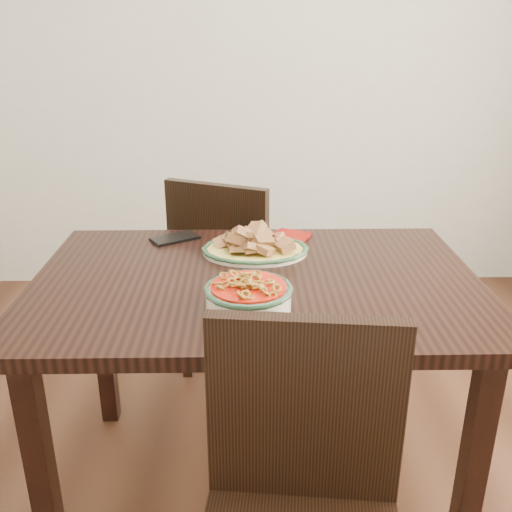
{
  "coord_description": "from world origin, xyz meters",
  "views": [
    {
      "loc": [
        0.06,
        -1.45,
        1.42
      ],
      "look_at": [
        0.09,
        0.09,
        0.81
      ],
      "focal_mm": 40.0,
      "sensor_mm": 36.0,
      "label": 1
    }
  ],
  "objects_px": {
    "fish_plate": "(255,240)",
    "noodle_bowl": "(248,293)",
    "chair_far": "(229,270)",
    "smartphone": "(175,238)",
    "chair_near": "(302,510)",
    "dining_table": "(256,305)"
  },
  "relations": [
    {
      "from": "fish_plate",
      "to": "noodle_bowl",
      "type": "relative_size",
      "value": 1.46
    },
    {
      "from": "chair_far",
      "to": "noodle_bowl",
      "type": "xyz_separation_m",
      "value": [
        0.07,
        -0.85,
        0.29
      ]
    },
    {
      "from": "smartphone",
      "to": "noodle_bowl",
      "type": "bearing_deg",
      "value": -96.1
    },
    {
      "from": "chair_near",
      "to": "fish_plate",
      "type": "relative_size",
      "value": 2.65
    },
    {
      "from": "dining_table",
      "to": "chair_far",
      "type": "distance_m",
      "value": 0.67
    },
    {
      "from": "chair_near",
      "to": "smartphone",
      "type": "distance_m",
      "value": 1.05
    },
    {
      "from": "chair_far",
      "to": "chair_near",
      "type": "xyz_separation_m",
      "value": [
        0.18,
        -1.27,
        0.0
      ]
    },
    {
      "from": "fish_plate",
      "to": "dining_table",
      "type": "bearing_deg",
      "value": -90.1
    },
    {
      "from": "dining_table",
      "to": "fish_plate",
      "type": "bearing_deg",
      "value": 89.9
    },
    {
      "from": "chair_near",
      "to": "fish_plate",
      "type": "height_order",
      "value": "chair_near"
    },
    {
      "from": "chair_far",
      "to": "fish_plate",
      "type": "xyz_separation_m",
      "value": [
        0.1,
        -0.45,
        0.3
      ]
    },
    {
      "from": "chair_near",
      "to": "noodle_bowl",
      "type": "relative_size",
      "value": 3.86
    },
    {
      "from": "dining_table",
      "to": "noodle_bowl",
      "type": "distance_m",
      "value": 0.24
    },
    {
      "from": "chair_far",
      "to": "fish_plate",
      "type": "distance_m",
      "value": 0.55
    },
    {
      "from": "dining_table",
      "to": "smartphone",
      "type": "distance_m",
      "value": 0.44
    },
    {
      "from": "dining_table",
      "to": "smartphone",
      "type": "relative_size",
      "value": 8.28
    },
    {
      "from": "chair_near",
      "to": "dining_table",
      "type": "bearing_deg",
      "value": 103.76
    },
    {
      "from": "chair_near",
      "to": "fish_plate",
      "type": "distance_m",
      "value": 0.88
    },
    {
      "from": "chair_near",
      "to": "noodle_bowl",
      "type": "bearing_deg",
      "value": 110.25
    },
    {
      "from": "chair_far",
      "to": "smartphone",
      "type": "bearing_deg",
      "value": 85.01
    },
    {
      "from": "chair_far",
      "to": "noodle_bowl",
      "type": "height_order",
      "value": "chair_far"
    },
    {
      "from": "noodle_bowl",
      "to": "smartphone",
      "type": "relative_size",
      "value": 1.47
    }
  ]
}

